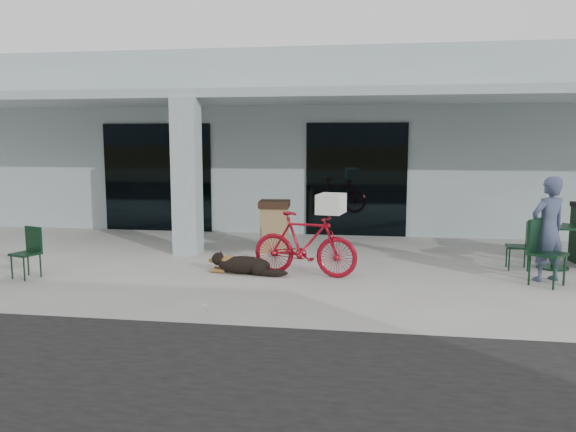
% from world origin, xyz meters
% --- Properties ---
extents(ground, '(80.00, 80.00, 0.00)m').
position_xyz_m(ground, '(0.00, 0.00, 0.00)').
color(ground, '#B8B7AD').
rests_on(ground, ground).
extents(building, '(22.00, 7.00, 4.50)m').
position_xyz_m(building, '(0.00, 8.50, 2.25)').
color(building, '#A7B8BD').
rests_on(building, ground).
extents(storefront_glass_left, '(2.80, 0.06, 2.70)m').
position_xyz_m(storefront_glass_left, '(-3.20, 4.98, 1.35)').
color(storefront_glass_left, black).
rests_on(storefront_glass_left, ground).
extents(storefront_glass_right, '(2.40, 0.06, 2.70)m').
position_xyz_m(storefront_glass_right, '(1.80, 4.98, 1.35)').
color(storefront_glass_right, black).
rests_on(storefront_glass_right, ground).
extents(column, '(0.50, 0.50, 3.12)m').
position_xyz_m(column, '(-1.50, 2.30, 1.56)').
color(column, '#A7B8BD').
rests_on(column, ground).
extents(overhang, '(22.00, 2.80, 0.18)m').
position_xyz_m(overhang, '(0.00, 3.60, 3.21)').
color(overhang, '#A7B8BD').
rests_on(overhang, column).
extents(bicycle, '(1.87, 0.82, 1.09)m').
position_xyz_m(bicycle, '(1.09, 0.74, 0.54)').
color(bicycle, maroon).
rests_on(bicycle, ground).
extents(laundry_basket, '(0.49, 0.61, 0.32)m').
position_xyz_m(laundry_basket, '(1.53, 0.67, 1.25)').
color(laundry_basket, white).
rests_on(laundry_basket, bicycle).
extents(dog, '(1.10, 0.48, 0.36)m').
position_xyz_m(dog, '(0.04, 0.70, 0.18)').
color(dog, black).
rests_on(dog, ground).
extents(cup_near_dog, '(0.09, 0.09, 0.09)m').
position_xyz_m(cup_near_dog, '(0.02, -1.50, 0.05)').
color(cup_near_dog, white).
rests_on(cup_near_dog, ground).
extents(cafe_chair_near, '(0.50, 0.53, 0.85)m').
position_xyz_m(cafe_chair_near, '(-3.49, -0.14, 0.43)').
color(cafe_chair_near, '#11321C').
rests_on(cafe_chair_near, ground).
extents(cafe_table_far, '(1.05, 1.05, 0.79)m').
position_xyz_m(cafe_table_far, '(5.44, 1.97, 0.39)').
color(cafe_table_far, '#11321C').
rests_on(cafe_table_far, ground).
extents(cafe_chair_far_a, '(0.70, 0.70, 1.05)m').
position_xyz_m(cafe_chair_far_a, '(4.97, 0.68, 0.53)').
color(cafe_chair_far_a, '#11321C').
rests_on(cafe_chair_far_a, ground).
extents(cafe_chair_far_b, '(0.44, 0.41, 0.84)m').
position_xyz_m(cafe_chair_far_b, '(4.78, 1.80, 0.42)').
color(cafe_chair_far_b, '#11321C').
rests_on(cafe_chair_far_b, ground).
extents(person, '(0.75, 0.65, 1.72)m').
position_xyz_m(person, '(5.04, 0.99, 0.86)').
color(person, '#3D4766').
rests_on(person, ground).
extents(cup_on_table, '(0.09, 0.09, 0.10)m').
position_xyz_m(cup_on_table, '(5.56, 2.11, 0.84)').
color(cup_on_table, white).
rests_on(cup_on_table, cafe_table_far).
extents(trash_receptacle, '(0.66, 0.66, 1.05)m').
position_xyz_m(trash_receptacle, '(0.20, 2.80, 0.53)').
color(trash_receptacle, olive).
rests_on(trash_receptacle, ground).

